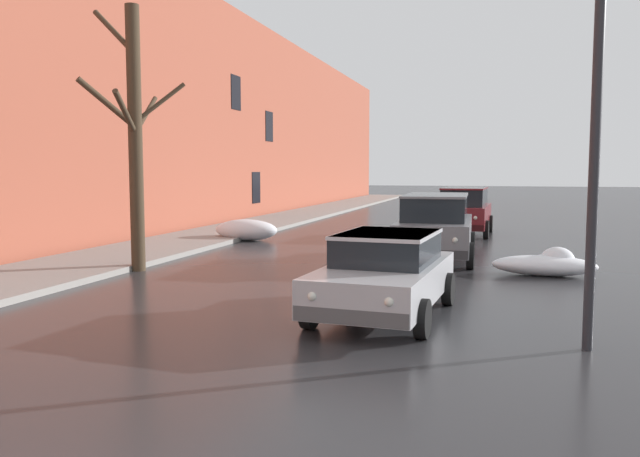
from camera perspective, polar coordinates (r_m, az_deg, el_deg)
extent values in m
cube|color=gray|center=(22.75, -11.17, -0.94)|extent=(3.19, 80.00, 0.14)
cube|color=#9E4C38|center=(23.78, -15.98, 11.14)|extent=(0.60, 80.00, 10.02)
cube|color=black|center=(32.96, -5.77, 3.66)|extent=(0.08, 1.10, 1.60)
cube|color=black|center=(30.86, -7.57, 11.95)|extent=(0.08, 1.10, 1.60)
cube|color=black|center=(34.90, -4.60, 9.08)|extent=(0.08, 1.10, 1.60)
ellipsoid|color=white|center=(15.99, 19.40, -3.14)|extent=(2.40, 0.94, 0.48)
ellipsoid|color=white|center=(16.10, 19.27, -3.06)|extent=(0.58, 0.48, 0.48)
ellipsoid|color=white|center=(16.16, 20.45, -2.74)|extent=(0.81, 0.67, 0.67)
ellipsoid|color=white|center=(22.68, -6.61, -0.13)|extent=(2.28, 1.19, 0.75)
ellipsoid|color=white|center=(22.65, -6.71, -0.28)|extent=(0.77, 0.64, 0.64)
cylinder|color=#423323|center=(16.28, -16.18, 7.61)|extent=(0.34, 0.34, 6.43)
cylinder|color=#423323|center=(16.94, -15.33, 9.76)|extent=(0.32, 1.40, 1.08)
cylinder|color=#423323|center=(17.00, -17.95, 16.40)|extent=(1.27, 0.36, 1.16)
cylinder|color=#423323|center=(16.05, -18.49, 10.55)|extent=(0.89, 1.31, 1.13)
cylinder|color=#423323|center=(16.41, -14.14, 10.84)|extent=(1.08, 0.85, 1.05)
cylinder|color=#423323|center=(15.72, -16.99, 9.85)|extent=(0.44, 1.35, 0.97)
cube|color=#B7B7BC|center=(10.95, 5.80, -4.71)|extent=(2.03, 4.17, 0.60)
cube|color=black|center=(11.06, 6.08, -1.68)|extent=(1.65, 2.21, 0.52)
cube|color=#B7B7BC|center=(11.03, 6.10, -0.49)|extent=(1.68, 2.26, 0.06)
cube|color=#525254|center=(9.11, 2.74, -7.88)|extent=(1.71, 0.24, 0.22)
cube|color=#525254|center=(12.88, 7.94, -4.04)|extent=(1.71, 0.24, 0.22)
cylinder|color=black|center=(9.62, 9.15, -7.97)|extent=(0.22, 0.61, 0.60)
cylinder|color=black|center=(10.09, -0.93, -7.28)|extent=(0.22, 0.61, 0.60)
cylinder|color=black|center=(12.05, 11.39, -5.32)|extent=(0.22, 0.61, 0.60)
cylinder|color=black|center=(12.43, 3.20, -4.90)|extent=(0.22, 0.61, 0.60)
sphere|color=silver|center=(8.88, 6.20, -6.53)|extent=(0.14, 0.14, 0.14)
sphere|color=silver|center=(9.21, -0.70, -6.08)|extent=(0.14, 0.14, 0.14)
cube|color=slate|center=(17.88, 10.28, -0.44)|extent=(2.02, 4.70, 0.80)
cube|color=black|center=(17.87, 10.33, 1.93)|extent=(1.71, 3.30, 0.68)
cube|color=slate|center=(17.85, 10.35, 2.93)|extent=(1.75, 3.37, 0.06)
cube|color=#303032|center=(15.66, 9.72, -2.27)|extent=(1.85, 0.17, 0.22)
cube|color=#303032|center=(20.17, 10.70, -0.61)|extent=(1.85, 0.17, 0.22)
cylinder|color=black|center=(16.46, 13.28, -2.39)|extent=(0.20, 0.68, 0.68)
cylinder|color=black|center=(16.59, 6.61, -2.22)|extent=(0.20, 0.68, 0.68)
cylinder|color=black|center=(19.32, 13.40, -1.27)|extent=(0.20, 0.68, 0.68)
cylinder|color=black|center=(19.43, 7.71, -1.14)|extent=(0.20, 0.68, 0.68)
sphere|color=silver|center=(15.55, 11.98, -1.02)|extent=(0.14, 0.14, 0.14)
sphere|color=silver|center=(15.64, 7.49, -0.91)|extent=(0.14, 0.14, 0.14)
cube|color=maroon|center=(25.12, 12.78, 1.13)|extent=(1.93, 4.41, 0.80)
cube|color=black|center=(25.12, 12.82, 2.82)|extent=(1.64, 3.10, 0.68)
cube|color=maroon|center=(25.11, 12.84, 3.53)|extent=(1.67, 3.16, 0.06)
cube|color=black|center=(23.04, 12.29, 0.08)|extent=(1.73, 0.19, 0.22)
cube|color=black|center=(27.25, 13.17, 0.85)|extent=(1.73, 0.19, 0.22)
cylinder|color=black|center=(23.75, 14.64, -0.11)|extent=(0.21, 0.69, 0.68)
cylinder|color=black|center=(23.92, 10.31, 0.02)|extent=(0.21, 0.69, 0.68)
cylinder|color=black|center=(26.43, 14.98, 0.41)|extent=(0.21, 0.69, 0.68)
cylinder|color=black|center=(26.58, 11.09, 0.52)|extent=(0.21, 0.69, 0.68)
sphere|color=silver|center=(22.93, 13.73, 0.93)|extent=(0.14, 0.14, 0.14)
sphere|color=silver|center=(23.04, 10.88, 1.01)|extent=(0.14, 0.14, 0.14)
cylinder|color=#28282D|center=(9.41, 23.32, 5.63)|extent=(0.14, 0.14, 5.24)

